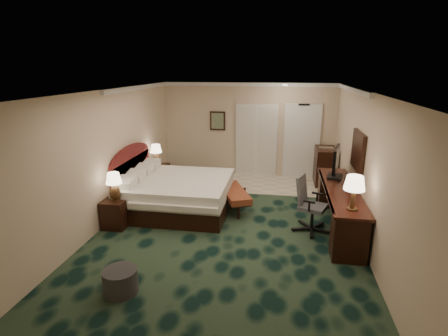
% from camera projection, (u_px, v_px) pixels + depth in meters
% --- Properties ---
extents(floor, '(5.00, 7.50, 0.00)m').
position_uv_depth(floor, '(228.00, 228.00, 7.03)').
color(floor, black).
rests_on(floor, ground).
extents(ceiling, '(5.00, 7.50, 0.00)m').
position_uv_depth(ceiling, '(229.00, 91.00, 6.28)').
color(ceiling, silver).
rests_on(ceiling, wall_back).
extents(wall_back, '(5.00, 0.00, 2.70)m').
position_uv_depth(wall_back, '(248.00, 130.00, 10.21)').
color(wall_back, beige).
rests_on(wall_back, ground).
extents(wall_front, '(5.00, 0.00, 2.70)m').
position_uv_depth(wall_front, '(163.00, 274.00, 3.10)').
color(wall_front, beige).
rests_on(wall_front, ground).
extents(wall_left, '(0.00, 7.50, 2.70)m').
position_uv_depth(wall_left, '(106.00, 158.00, 7.05)').
color(wall_left, beige).
rests_on(wall_left, ground).
extents(wall_right, '(0.00, 7.50, 2.70)m').
position_uv_depth(wall_right, '(366.00, 170.00, 6.25)').
color(wall_right, beige).
rests_on(wall_right, ground).
extents(crown_molding, '(5.00, 7.50, 0.10)m').
position_uv_depth(crown_molding, '(229.00, 94.00, 6.29)').
color(crown_molding, white).
rests_on(crown_molding, wall_back).
extents(tile_patch, '(3.20, 1.70, 0.01)m').
position_uv_depth(tile_patch, '(277.00, 184.00, 9.63)').
color(tile_patch, beige).
rests_on(tile_patch, ground).
extents(headboard, '(0.12, 2.00, 1.40)m').
position_uv_depth(headboard, '(132.00, 174.00, 8.17)').
color(headboard, '#4B1415').
rests_on(headboard, ground).
extents(entry_door, '(1.02, 0.06, 2.18)m').
position_uv_depth(entry_door, '(302.00, 142.00, 10.01)').
color(entry_door, white).
rests_on(entry_door, ground).
extents(closet_doors, '(1.20, 0.06, 2.10)m').
position_uv_depth(closet_doors, '(256.00, 141.00, 10.21)').
color(closet_doors, silver).
rests_on(closet_doors, ground).
extents(wall_art, '(0.45, 0.06, 0.55)m').
position_uv_depth(wall_art, '(218.00, 121.00, 10.24)').
color(wall_art, '#41624F').
rests_on(wall_art, wall_back).
extents(wall_mirror, '(0.05, 0.95, 0.75)m').
position_uv_depth(wall_mirror, '(358.00, 151.00, 6.77)').
color(wall_mirror, white).
rests_on(wall_mirror, wall_right).
extents(bed, '(2.28, 2.11, 0.72)m').
position_uv_depth(bed, '(178.00, 194.00, 7.88)').
color(bed, white).
rests_on(bed, ground).
extents(nightstand_near, '(0.46, 0.53, 0.57)m').
position_uv_depth(nightstand_near, '(116.00, 213.00, 7.04)').
color(nightstand_near, black).
rests_on(nightstand_near, ground).
extents(nightstand_far, '(0.47, 0.54, 0.59)m').
position_uv_depth(nightstand_far, '(159.00, 176.00, 9.44)').
color(nightstand_far, black).
rests_on(nightstand_far, ground).
extents(lamp_near, '(0.37, 0.37, 0.58)m').
position_uv_depth(lamp_near, '(114.00, 187.00, 6.83)').
color(lamp_near, '#311B0F').
rests_on(lamp_near, nightstand_near).
extents(lamp_far, '(0.35, 0.35, 0.58)m').
position_uv_depth(lamp_far, '(156.00, 155.00, 9.23)').
color(lamp_far, '#311B0F').
rests_on(lamp_far, nightstand_far).
extents(bed_bench, '(0.95, 1.41, 0.45)m').
position_uv_depth(bed_bench, '(234.00, 199.00, 7.96)').
color(bed_bench, maroon).
rests_on(bed_bench, ground).
extents(ottoman, '(0.55, 0.55, 0.35)m').
position_uv_depth(ottoman, '(120.00, 281.00, 4.99)').
color(ottoman, '#303031').
rests_on(ottoman, ground).
extents(desk, '(0.62, 2.89, 0.83)m').
position_uv_depth(desk, '(339.00, 208.00, 6.95)').
color(desk, black).
rests_on(desk, ground).
extents(tv, '(0.26, 0.86, 0.67)m').
position_uv_depth(tv, '(336.00, 163.00, 7.39)').
color(tv, black).
rests_on(tv, desk).
extents(desk_lamp, '(0.43, 0.43, 0.60)m').
position_uv_depth(desk_lamp, '(354.00, 193.00, 5.73)').
color(desk_lamp, '#311B0F').
rests_on(desk_lamp, desk).
extents(desk_chair, '(0.81, 0.79, 1.10)m').
position_uv_depth(desk_chair, '(313.00, 205.00, 6.77)').
color(desk_chair, '#47484C').
rests_on(desk_chair, ground).
extents(minibar, '(0.53, 0.95, 1.01)m').
position_uv_depth(minibar, '(325.00, 166.00, 9.57)').
color(minibar, black).
rests_on(minibar, ground).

